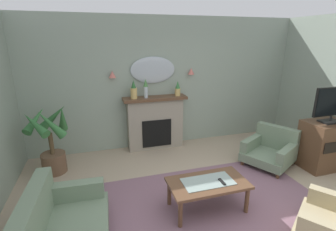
% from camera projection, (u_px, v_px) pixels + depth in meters
% --- Properties ---
extents(floor, '(6.99, 6.52, 0.10)m').
position_uv_depth(floor, '(228.00, 223.00, 3.37)').
color(floor, tan).
rests_on(floor, ground).
extents(wall_back, '(6.99, 0.10, 2.81)m').
position_uv_depth(wall_back, '(168.00, 83.00, 5.51)').
color(wall_back, '#93A393').
rests_on(wall_back, ground).
extents(patterned_rug, '(3.20, 2.40, 0.01)m').
position_uv_depth(patterned_rug, '(221.00, 210.00, 3.54)').
color(patterned_rug, '#7F5B6B').
rests_on(patterned_rug, ground).
extents(fireplace, '(1.36, 0.36, 1.16)m').
position_uv_depth(fireplace, '(155.00, 123.00, 5.45)').
color(fireplace, gray).
rests_on(fireplace, ground).
extents(mantel_vase_left, '(0.14, 0.14, 0.38)m').
position_uv_depth(mantel_vase_left, '(134.00, 91.00, 5.08)').
color(mantel_vase_left, tan).
rests_on(mantel_vase_left, fireplace).
extents(mantel_vase_centre, '(0.10, 0.10, 0.40)m').
position_uv_depth(mantel_vase_centre, '(146.00, 88.00, 5.13)').
color(mantel_vase_centre, silver).
rests_on(mantel_vase_centre, fireplace).
extents(mantel_vase_right, '(0.12, 0.12, 0.32)m').
position_uv_depth(mantel_vase_right, '(178.00, 89.00, 5.35)').
color(mantel_vase_right, tan).
rests_on(mantel_vase_right, fireplace).
extents(wall_mirror, '(0.96, 0.06, 0.56)m').
position_uv_depth(wall_mirror, '(153.00, 70.00, 5.24)').
color(wall_mirror, '#B2BCC6').
extents(wall_sconce_left, '(0.14, 0.14, 0.14)m').
position_uv_depth(wall_sconce_left, '(112.00, 74.00, 4.98)').
color(wall_sconce_left, '#D17066').
extents(wall_sconce_right, '(0.14, 0.14, 0.14)m').
position_uv_depth(wall_sconce_right, '(191.00, 71.00, 5.45)').
color(wall_sconce_right, '#D17066').
extents(coffee_table, '(1.10, 0.60, 0.45)m').
position_uv_depth(coffee_table, '(208.00, 185.00, 3.47)').
color(coffee_table, brown).
rests_on(coffee_table, ground).
extents(tv_remote, '(0.04, 0.16, 0.02)m').
position_uv_depth(tv_remote, '(222.00, 182.00, 3.43)').
color(tv_remote, black).
rests_on(tv_remote, coffee_table).
extents(armchair_near_fireplace, '(1.10, 1.09, 0.71)m').
position_uv_depth(armchair_near_fireplace, '(271.00, 149.00, 4.79)').
color(armchair_near_fireplace, gray).
rests_on(armchair_near_fireplace, ground).
extents(tv_cabinet, '(0.80, 0.57, 0.90)m').
position_uv_depth(tv_cabinet, '(324.00, 145.00, 4.63)').
color(tv_cabinet, brown).
rests_on(tv_cabinet, ground).
extents(tv_flatscreen, '(0.84, 0.24, 0.65)m').
position_uv_depth(tv_flatscreen, '(334.00, 104.00, 4.38)').
color(tv_flatscreen, black).
rests_on(tv_flatscreen, tv_cabinet).
extents(potted_plant_corner_palm, '(0.79, 0.84, 1.29)m').
position_uv_depth(potted_plant_corner_palm, '(51.00, 141.00, 4.39)').
color(potted_plant_corner_palm, brown).
rests_on(potted_plant_corner_palm, ground).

